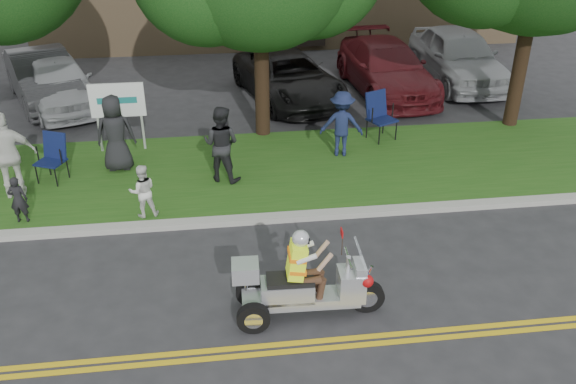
{
  "coord_description": "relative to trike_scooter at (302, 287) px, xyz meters",
  "views": [
    {
      "loc": [
        -0.69,
        -7.09,
        6.18
      ],
      "look_at": [
        0.48,
        2.0,
        1.19
      ],
      "focal_mm": 38.0,
      "sensor_mm": 36.0,
      "label": 1
    }
  ],
  "objects": [
    {
      "name": "ground",
      "position": [
        -0.46,
        -0.21,
        -0.53
      ],
      "size": [
        120.0,
        120.0,
        0.0
      ],
      "primitive_type": "plane",
      "color": "#28282B",
      "rests_on": "ground"
    },
    {
      "name": "centerline_near",
      "position": [
        -0.46,
        -0.79,
        -0.53
      ],
      "size": [
        60.0,
        0.1,
        0.01
      ],
      "primitive_type": "cube",
      "color": "gold",
      "rests_on": "ground"
    },
    {
      "name": "centerline_far",
      "position": [
        -0.46,
        -0.63,
        -0.53
      ],
      "size": [
        60.0,
        0.1,
        0.01
      ],
      "primitive_type": "cube",
      "color": "gold",
      "rests_on": "ground"
    },
    {
      "name": "curb",
      "position": [
        -0.46,
        2.84,
        -0.47
      ],
      "size": [
        60.0,
        0.25,
        0.12
      ],
      "primitive_type": "cube",
      "color": "#A8A89E",
      "rests_on": "ground"
    },
    {
      "name": "grass_verge",
      "position": [
        -0.46,
        4.99,
        -0.48
      ],
      "size": [
        60.0,
        4.0,
        0.1
      ],
      "primitive_type": "cube",
      "color": "#215115",
      "rests_on": "ground"
    },
    {
      "name": "business_sign",
      "position": [
        -3.36,
        6.39,
        0.72
      ],
      "size": [
        1.25,
        0.06,
        1.75
      ],
      "color": "silver",
      "rests_on": "ground"
    },
    {
      "name": "trike_scooter",
      "position": [
        0.0,
        0.0,
        0.0
      ],
      "size": [
        2.33,
        0.79,
        1.53
      ],
      "rotation": [
        0.0,
        0.0,
        -0.03
      ],
      "color": "black",
      "rests_on": "ground"
    },
    {
      "name": "lawn_chair_a",
      "position": [
        -4.64,
        5.05,
        0.15
      ],
      "size": [
        0.72,
        0.73,
        1.03
      ],
      "rotation": [
        0.0,
        0.0,
        -0.41
      ],
      "color": "black",
      "rests_on": "grass_verge"
    },
    {
      "name": "lawn_chair_b",
      "position": [
        2.85,
        6.36,
        0.22
      ],
      "size": [
        0.82,
        0.83,
        1.16
      ],
      "rotation": [
        0.0,
        0.0,
        0.43
      ],
      "color": "black",
      "rests_on": "grass_verge"
    },
    {
      "name": "spectator_adult_mid",
      "position": [
        -1.06,
        4.55,
        0.4
      ],
      "size": [
        1.0,
        0.91,
        1.66
      ],
      "primitive_type": "imported",
      "rotation": [
        0.0,
        0.0,
        2.7
      ],
      "color": "#232325",
      "rests_on": "grass_verge"
    },
    {
      "name": "spectator_adult_right",
      "position": [
        -5.3,
        4.37,
        0.47
      ],
      "size": [
        1.14,
        0.71,
        1.81
      ],
      "primitive_type": "imported",
      "rotation": [
        0.0,
        0.0,
        3.42
      ],
      "color": "silver",
      "rests_on": "grass_verge"
    },
    {
      "name": "spectator_chair_a",
      "position": [
        1.73,
        5.47,
        0.34
      ],
      "size": [
        1.09,
        0.76,
        1.54
      ],
      "primitive_type": "imported",
      "rotation": [
        0.0,
        0.0,
        2.94
      ],
      "color": "#192246",
      "rests_on": "grass_verge"
    },
    {
      "name": "spectator_chair_b",
      "position": [
        -3.33,
        5.35,
        0.43
      ],
      "size": [
        0.85,
        0.56,
        1.71
      ],
      "primitive_type": "imported",
      "rotation": [
        0.0,
        0.0,
        3.16
      ],
      "color": "black",
      "rests_on": "grass_verge"
    },
    {
      "name": "child_left",
      "position": [
        -4.93,
        3.27,
        0.04
      ],
      "size": [
        0.35,
        0.24,
        0.95
      ],
      "primitive_type": "imported",
      "rotation": [
        0.0,
        0.0,
        3.1
      ],
      "color": "black",
      "rests_on": "grass_verge"
    },
    {
      "name": "child_right",
      "position": [
        -2.61,
        3.19,
        0.11
      ],
      "size": [
        0.58,
        0.49,
        1.07
      ],
      "primitive_type": "imported",
      "rotation": [
        0.0,
        0.0,
        3.31
      ],
      "color": "white",
      "rests_on": "grass_verge"
    },
    {
      "name": "parked_car_far_left",
      "position": [
        -5.49,
        9.89,
        0.2
      ],
      "size": [
        3.26,
        4.66,
        1.47
      ],
      "primitive_type": "imported",
      "rotation": [
        0.0,
        0.0,
        0.39
      ],
      "color": "#9FA0A5",
      "rests_on": "ground"
    },
    {
      "name": "parked_car_left",
      "position": [
        -5.96,
        10.31,
        0.19
      ],
      "size": [
        3.13,
        4.68,
        1.46
      ],
      "primitive_type": "imported",
      "rotation": [
        0.0,
        0.0,
        0.4
      ],
      "color": "#2E2E30",
      "rests_on": "ground"
    },
    {
      "name": "parked_car_mid",
      "position": [
        1.04,
        9.67,
        0.13
      ],
      "size": [
        3.27,
        5.15,
        1.32
      ],
      "primitive_type": "imported",
      "rotation": [
        0.0,
        0.0,
        0.24
      ],
      "color": "black",
      "rests_on": "ground"
    },
    {
      "name": "parked_car_right",
      "position": [
        4.04,
        10.0,
        0.2
      ],
      "size": [
        2.44,
        5.18,
        1.46
      ],
      "primitive_type": "imported",
      "rotation": [
        0.0,
        0.0,
        0.08
      ],
      "color": "#521318",
      "rests_on": "ground"
    },
    {
      "name": "parked_car_far_right",
      "position": [
        6.49,
        10.57,
        0.31
      ],
      "size": [
        2.01,
        4.94,
        1.68
      ],
      "primitive_type": "imported",
      "rotation": [
        0.0,
        0.0,
        0.01
      ],
      "color": "#98999E",
      "rests_on": "ground"
    }
  ]
}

